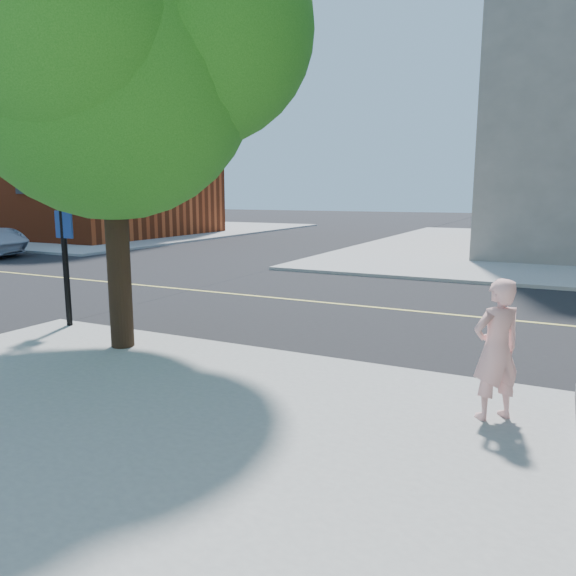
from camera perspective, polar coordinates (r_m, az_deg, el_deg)
The scene contains 6 objects.
ground at distance 11.53m, azimuth -19.22°, elevation -4.13°, with size 140.00×140.00×0.00m, color black.
road_ew at distance 14.93m, azimuth -6.84°, elevation -0.52°, with size 140.00×9.00×0.01m, color black.
sidewalk_nw at distance 42.78m, azimuth -20.33°, elevation 5.73°, with size 26.00×25.00×0.12m, color gray.
church at distance 38.38m, azimuth -21.73°, elevation 15.91°, with size 15.20×12.00×14.40m.
man_on_phone at distance 6.65m, azimuth 20.80°, elevation -5.99°, with size 0.59×0.39×1.63m, color #F2ABA8.
street_tree at distance 9.64m, azimuth -17.66°, elevation 23.98°, with size 5.81×5.29×7.72m.
Camera 1 is at (8.09, -7.76, 2.68)m, focal length 34.27 mm.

